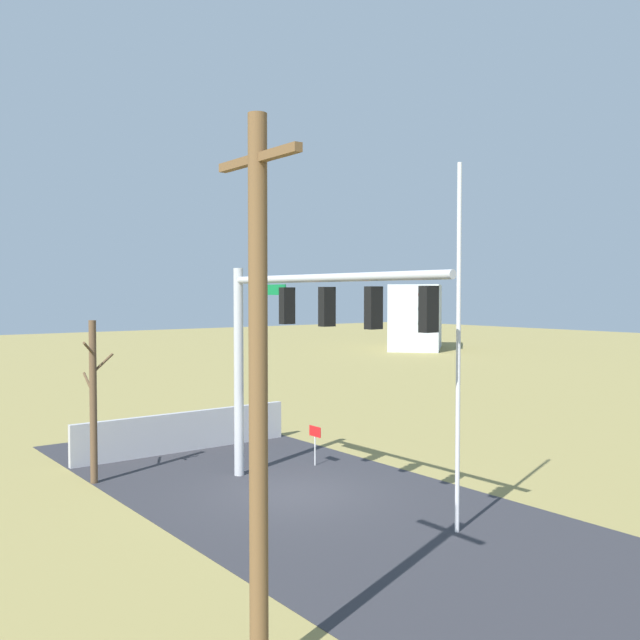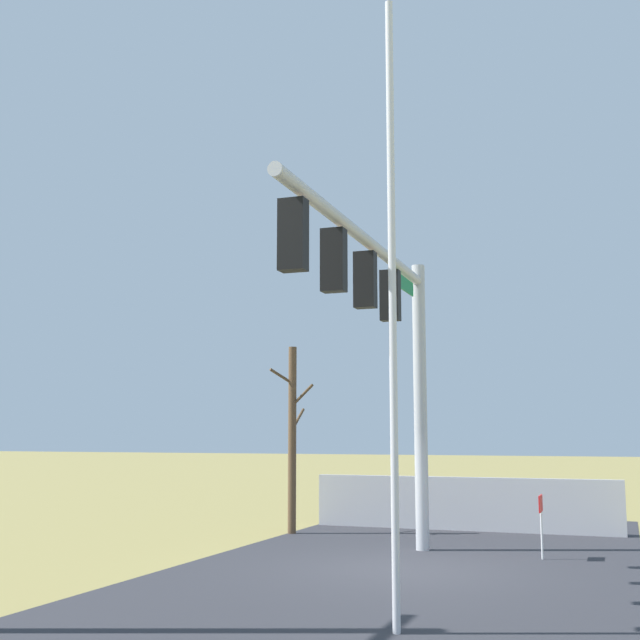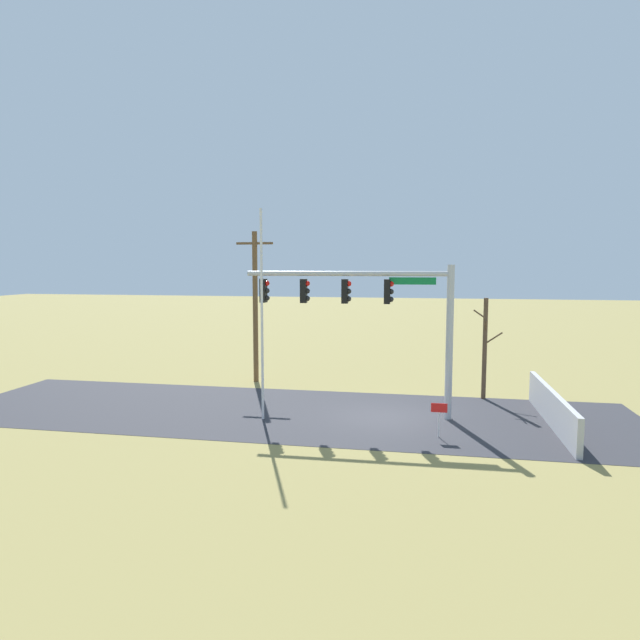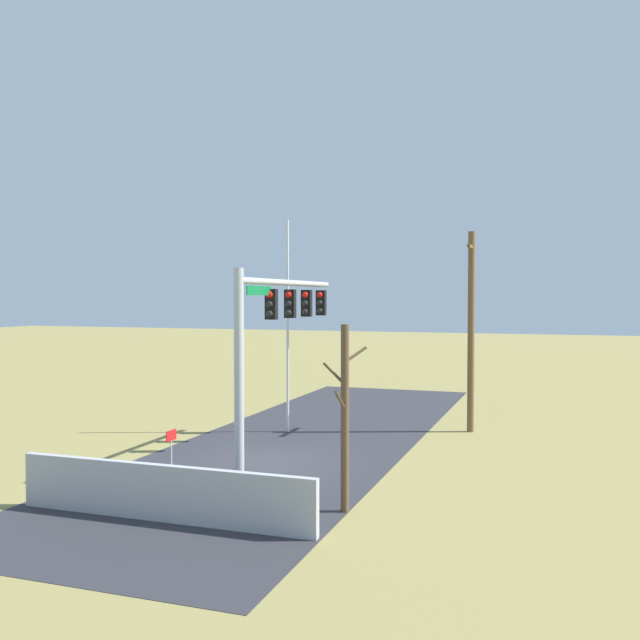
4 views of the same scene
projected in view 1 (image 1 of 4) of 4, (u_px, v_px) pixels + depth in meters
ground_plane at (295, 493)px, 18.53m from camera, size 160.00×160.00×0.00m
road_surface at (400, 534)px, 15.35m from camera, size 28.00×8.00×0.01m
sidewalk_corner at (222, 468)px, 21.12m from camera, size 6.00×6.00×0.01m
retaining_fence at (185, 432)px, 23.42m from camera, size 0.20×7.67×1.32m
signal_mast at (296, 327)px, 17.95m from camera, size 8.21×0.44×6.03m
flagpole at (458, 349)px, 15.34m from camera, size 0.10×0.10×8.15m
utility_pole at (258, 388)px, 9.46m from camera, size 1.90×0.26×7.71m
bare_tree at (93, 400)px, 19.41m from camera, size 1.27×1.02×4.56m
open_sign at (315, 436)px, 21.45m from camera, size 0.56×0.04×1.22m
distant_building at (416, 317)px, 66.50m from camera, size 9.14×9.53×6.11m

